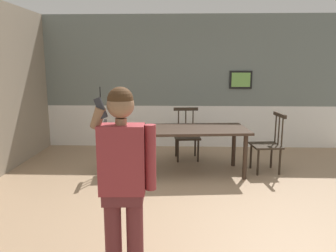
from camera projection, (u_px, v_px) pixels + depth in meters
name	position (u px, v px, depth m)	size (l,w,h in m)	color
ground_plane	(202.00, 211.00, 4.06)	(7.17, 7.17, 0.00)	#9E7F60
room_back_partition	(194.00, 85.00, 7.01)	(6.49, 0.17, 2.82)	slate
dining_table	(193.00, 134.00, 5.35)	(1.85, 1.06, 0.76)	#38281E
chair_near_window	(187.00, 135.00, 6.21)	(0.52, 0.52, 0.97)	#2D2319
chair_by_doorway	(268.00, 144.00, 5.45)	(0.50, 0.50, 1.00)	#2D2319
chair_at_table_head	(115.00, 148.00, 5.32)	(0.47, 0.47, 0.89)	black
person_figure	(123.00, 176.00, 2.60)	(0.52, 0.21, 1.64)	brown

